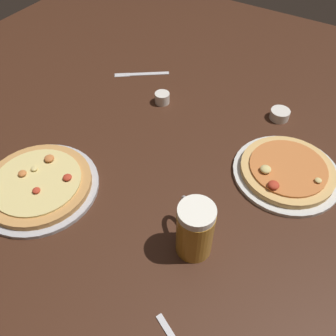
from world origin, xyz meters
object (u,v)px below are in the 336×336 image
object	(u,v)px
pizza_plate_far	(287,171)
ramekin_butter	(280,114)
pizza_plate_near	(38,185)
beer_mug_dark	(194,229)
ramekin_sauce	(162,98)
knife_right	(141,74)

from	to	relation	value
pizza_plate_far	ramekin_butter	bearing A→B (deg)	114.29
pizza_plate_near	ramekin_butter	bearing A→B (deg)	54.21
beer_mug_dark	ramekin_sauce	size ratio (longest dim) A/B	3.05
pizza_plate_far	ramekin_sauce	bearing A→B (deg)	168.38
pizza_plate_near	beer_mug_dark	bearing A→B (deg)	8.26
pizza_plate_near	knife_right	world-z (taller)	pizza_plate_near
beer_mug_dark	ramekin_butter	distance (m)	0.59
pizza_plate_near	beer_mug_dark	xyz separation A→B (m)	(0.46, 0.07, 0.06)
beer_mug_dark	knife_right	bearing A→B (deg)	134.03
pizza_plate_far	knife_right	distance (m)	0.69
ramekin_sauce	knife_right	xyz separation A→B (m)	(-0.17, 0.11, -0.02)
ramekin_butter	beer_mug_dark	bearing A→B (deg)	-91.06
beer_mug_dark	knife_right	world-z (taller)	beer_mug_dark
pizza_plate_near	knife_right	size ratio (longest dim) A/B	1.82
beer_mug_dark	pizza_plate_far	bearing A→B (deg)	71.41
pizza_plate_far	knife_right	world-z (taller)	pizza_plate_far
beer_mug_dark	knife_right	xyz separation A→B (m)	(-0.54, 0.56, -0.08)
ramekin_sauce	ramekin_butter	xyz separation A→B (m)	(0.39, 0.14, -0.00)
pizza_plate_near	ramekin_sauce	bearing A→B (deg)	80.68
ramekin_sauce	ramekin_butter	world-z (taller)	ramekin_sauce
pizza_plate_near	beer_mug_dark	world-z (taller)	beer_mug_dark
knife_right	pizza_plate_near	bearing A→B (deg)	-82.79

